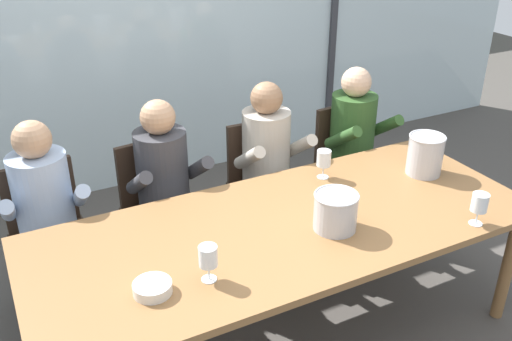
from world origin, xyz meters
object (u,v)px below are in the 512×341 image
Objects in this scene: person_pale_blue_shirt at (47,212)px; wine_glass_by_left_taster at (324,160)px; ice_bucket_secondary at (425,154)px; person_beige_jumper at (272,160)px; dining_table at (287,234)px; person_olive_shirt at (359,140)px; chair_right_of_center at (347,156)px; chair_near_curtain at (49,226)px; chair_center at (262,177)px; tasting_bowl at (153,288)px; person_charcoal_jacket at (168,184)px; chair_left_of_center at (158,199)px; wine_glass_near_bucket at (208,257)px; ice_bucket_primary at (336,211)px; wine_glass_center_pour at (480,204)px.

wine_glass_by_left_taster is (1.52, -0.46, 0.18)m from person_pale_blue_shirt.
person_beige_jumper is at bearing 133.90° from ice_bucket_secondary.
person_beige_jumper reaches higher than ice_bucket_secondary.
dining_table is 2.19× the size of person_olive_shirt.
chair_right_of_center is 0.74× the size of person_beige_jumper.
wine_glass_by_left_taster is (0.09, -0.46, 0.18)m from person_beige_jumper.
chair_center is at bearing -5.31° from chair_near_curtain.
chair_right_of_center is 5.26× the size of tasting_bowl.
chair_near_curtain is 1.41m from chair_center.
chair_near_curtain is 2.14m from person_olive_shirt.
person_charcoal_jacket is at bearing 175.63° from person_olive_shirt.
dining_table is 1.05m from chair_left_of_center.
wine_glass_near_bucket is at bearing -70.31° from chair_near_curtain.
chair_left_of_center is 1.29m from ice_bucket_primary.
person_charcoal_jacket is 1.10m from tasting_bowl.
chair_near_curtain is 1.00× the size of chair_left_of_center.
person_beige_jumper is 0.97m from ice_bucket_secondary.
dining_table is at bearing -147.08° from person_olive_shirt.
tasting_bowl is 0.97× the size of wine_glass_near_bucket.
person_charcoal_jacket is at bearing 179.10° from person_beige_jumper.
chair_center is at bearing 45.06° from tasting_bowl.
person_pale_blue_shirt is 1.60m from wine_glass_by_left_taster.
ice_bucket_primary reaches higher than wine_glass_center_pour.
wine_glass_center_pour is (1.23, -1.25, 0.18)m from person_charcoal_jacket.
tasting_bowl is at bearing -155.61° from wine_glass_by_left_taster.
wine_glass_center_pour reaches higher than dining_table.
chair_left_of_center is at bearing 149.31° from ice_bucket_secondary.
wine_glass_near_bucket is (-1.60, -1.05, 0.19)m from person_olive_shirt.
chair_right_of_center is at bearing 1.84° from person_charcoal_jacket.
dining_table is 1.33m from person_olive_shirt.
chair_right_of_center is at bearing 87.87° from person_olive_shirt.
person_pale_blue_shirt reaches higher than chair_center.
chair_center is at bearing 129.84° from ice_bucket_secondary.
person_pale_blue_shirt is 1.00× the size of person_olive_shirt.
person_beige_jumper is at bearing 66.34° from dining_table.
wine_glass_near_bucket and wine_glass_center_pour have the same top height.
person_charcoal_jacket is 1.12m from ice_bucket_primary.
chair_near_curtain is 1.67m from wine_glass_by_left_taster.
wine_glass_center_pour is (-0.15, -0.56, -0.01)m from ice_bucket_secondary.
tasting_bowl reaches higher than dining_table.
ice_bucket_secondary is at bearing -29.45° from person_charcoal_jacket.
wine_glass_center_pour is at bearing -31.02° from person_pale_blue_shirt.
tasting_bowl is 0.27m from wine_glass_near_bucket.
chair_right_of_center is at bearing 43.54° from wine_glass_by_left_taster.
ice_bucket_primary is 0.93× the size of ice_bucket_secondary.
person_charcoal_jacket is 1.00× the size of person_olive_shirt.
person_charcoal_jacket is 6.93× the size of wine_glass_center_pour.
person_pale_blue_shirt and person_charcoal_jacket have the same top height.
ice_bucket_secondary is 1.41× the size of wine_glass_center_pour.
chair_right_of_center is 0.89m from ice_bucket_secondary.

